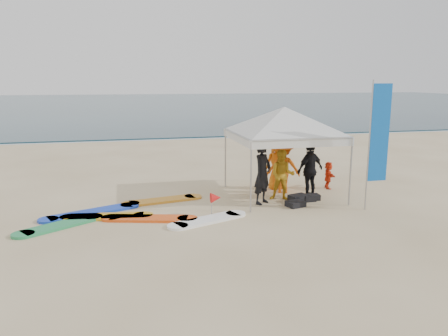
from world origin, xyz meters
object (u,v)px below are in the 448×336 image
person_orange_a (283,167)px  surfboard_spread (129,215)px  person_black_a (263,173)px  person_yellow (282,175)px  person_seated (328,175)px  person_orange_b (277,164)px  person_black_b (310,170)px  marker_pennant (216,198)px  canopy_tent (285,107)px  feather_flag (379,135)px

person_orange_a → surfboard_spread: bearing=33.8°
person_black_a → surfboard_spread: size_ratio=0.33×
person_yellow → surfboard_spread: bearing=-150.0°
person_seated → person_orange_b: bearing=90.9°
person_yellow → person_seated: (2.05, 1.01, -0.32)m
person_black_b → surfboard_spread: 5.69m
person_black_a → person_yellow: 0.75m
person_black_b → marker_pennant: bearing=-1.8°
person_black_a → person_seated: 3.05m
person_yellow → person_orange_b: 1.42m
person_black_b → canopy_tent: size_ratio=0.41×
person_black_a → marker_pennant: size_ratio=2.90×
person_black_b → canopy_tent: 2.12m
feather_flag → marker_pennant: 4.85m
person_black_b → surfboard_spread: (-5.58, -0.71, -0.84)m
feather_flag → person_orange_a: bearing=128.0°
person_orange_a → person_orange_b: person_orange_b is taller
person_seated → canopy_tent: (-1.84, -0.50, 2.35)m
person_orange_a → person_orange_b: bearing=-69.3°
person_yellow → feather_flag: size_ratio=0.43×
person_orange_a → surfboard_spread: size_ratio=0.30×
person_seated → person_black_b: bearing=142.3°
person_black_a → marker_pennant: 1.86m
person_black_a → marker_pennant: (-1.60, -0.84, -0.43)m
marker_pennant → person_yellow: bearing=24.6°
person_black_b → person_orange_b: size_ratio=1.02×
canopy_tent → marker_pennant: canopy_tent is taller
person_orange_a → canopy_tent: size_ratio=0.40×
person_black_b → feather_flag: size_ratio=0.48×
person_yellow → marker_pennant: person_yellow is taller
person_orange_a → canopy_tent: 2.00m
canopy_tent → marker_pennant: bearing=-148.1°
person_black_a → person_orange_a: person_black_a is taller
marker_pennant → surfboard_spread: (-2.31, 0.48, -0.46)m
person_orange_a → surfboard_spread: 5.25m
person_seated → canopy_tent: canopy_tent is taller
person_orange_a → marker_pennant: (-2.67, -1.93, -0.35)m
person_black_a → person_yellow: bearing=-23.3°
person_yellow → person_black_b: (0.96, 0.13, 0.09)m
person_orange_a → person_seated: size_ratio=1.83×
person_orange_a → person_black_b: size_ratio=0.97×
surfboard_spread → person_orange_b: bearing=21.6°
feather_flag → surfboard_spread: size_ratio=0.65×
person_seated → person_yellow: bearing=129.4°
canopy_tent → surfboard_spread: bearing=-167.3°
person_black_b → person_black_a: bearing=-10.2°
person_yellow → person_seated: bearing=49.2°
person_orange_b → person_seated: 1.80m
canopy_tent → person_orange_b: bearing=81.8°
person_orange_b → person_seated: (1.71, -0.37, -0.39)m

